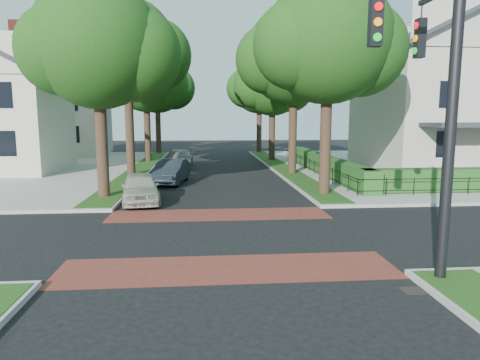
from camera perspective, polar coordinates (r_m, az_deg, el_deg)
name	(u,v)px	position (r m, az deg, el deg)	size (l,w,h in m)	color
ground	(223,236)	(14.67, -2.34, -7.46)	(120.00, 120.00, 0.00)	black
sidewalk_ne	(451,166)	(38.92, 26.30, 1.74)	(30.00, 30.00, 0.15)	gray
crosswalk_far	(219,215)	(17.77, -2.80, -4.63)	(9.00, 2.20, 0.01)	maroon
crosswalk_near	(228,269)	(11.63, -1.64, -11.75)	(9.00, 2.20, 0.01)	maroon
storm_drain	(416,290)	(11.08, 22.42, -13.45)	(0.65, 0.45, 0.01)	black
grass_strip_ne	(280,166)	(33.95, 5.38, 1.87)	(1.60, 29.80, 0.02)	#1B3F12
grass_strip_nw	(142,167)	(33.76, -12.98, 1.66)	(1.60, 29.80, 0.02)	#1B3F12
tree_right_near	(329,43)	(22.51, 11.78, 17.49)	(7.75, 6.67, 10.66)	black
tree_right_mid	(295,57)	(30.26, 7.33, 15.91)	(8.25, 7.09, 11.22)	black
tree_right_far	(273,84)	(38.92, 4.45, 12.66)	(7.25, 6.23, 9.74)	black
tree_right_back	(260,87)	(47.84, 2.69, 12.32)	(7.50, 6.45, 10.20)	black
tree_left_near	(101,47)	(22.10, -18.09, 16.49)	(7.50, 6.45, 10.20)	black
tree_left_mid	(129,50)	(30.04, -14.57, 16.45)	(8.00, 6.88, 11.48)	black
tree_left_far	(147,81)	(38.74, -12.25, 12.84)	(7.00, 6.02, 9.86)	black
tree_left_back	(158,85)	(47.70, -10.85, 12.36)	(7.75, 6.66, 10.44)	black
hedge_main_road	(323,164)	(30.43, 11.03, 2.11)	(1.00, 18.00, 1.20)	#1E4718
fence_main_road	(312,166)	(30.24, 9.56, 1.83)	(0.06, 18.00, 0.90)	black
house_victorian	(455,89)	(35.11, 26.73, 10.82)	(13.00, 13.05, 12.48)	beige
house_left_far	(59,107)	(48.45, -23.03, 8.98)	(10.00, 9.00, 10.14)	beige
traffic_signal	(440,87)	(11.15, 25.14, 11.21)	(2.17, 2.00, 8.00)	black
parked_car_front	(140,188)	(20.62, -13.15, -1.01)	(1.69, 4.19, 1.43)	#B4B5A3
parked_car_middle	(171,172)	(26.20, -9.19, 1.12)	(1.55, 4.45, 1.47)	black
parked_car_rear	(180,159)	(34.14, -7.98, 2.74)	(1.91, 4.70, 1.36)	slate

